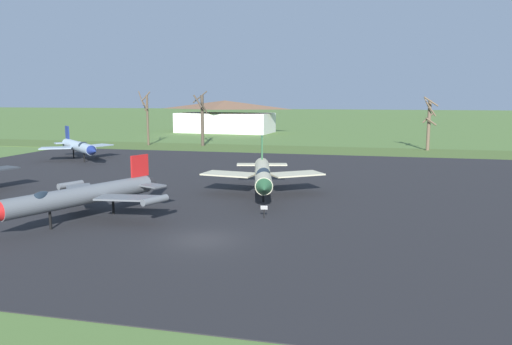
# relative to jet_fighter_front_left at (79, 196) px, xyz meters

# --- Properties ---
(ground_plane) EXTENTS (600.00, 600.00, 0.00)m
(ground_plane) POSITION_rel_jet_fighter_front_left_xyz_m (9.73, -2.02, -1.93)
(ground_plane) COLOR #4C6B33
(asphalt_apron) EXTENTS (83.24, 57.19, 0.05)m
(asphalt_apron) POSITION_rel_jet_fighter_front_left_xyz_m (9.73, 15.14, -1.91)
(asphalt_apron) COLOR black
(asphalt_apron) RESTS_ON ground
(grass_verge_strip) EXTENTS (143.24, 12.00, 0.06)m
(grass_verge_strip) POSITION_rel_jet_fighter_front_left_xyz_m (9.73, 49.74, -1.90)
(grass_verge_strip) COLOR #445C29
(grass_verge_strip) RESTS_ON ground
(jet_fighter_front_left) EXTENTS (10.27, 13.56, 4.26)m
(jet_fighter_front_left) POSITION_rel_jet_fighter_front_left_xyz_m (0.00, 0.00, 0.00)
(jet_fighter_front_left) COLOR #565B60
(jet_fighter_front_left) RESTS_ON ground
(jet_fighter_rear_center) EXTENTS (10.93, 14.00, 4.92)m
(jet_fighter_rear_center) POSITION_rel_jet_fighter_front_left_xyz_m (10.52, 11.69, 0.11)
(jet_fighter_rear_center) COLOR #B7B293
(jet_fighter_rear_center) RESTS_ON ground
(info_placard_rear_center) EXTENTS (0.53, 0.28, 0.99)m
(info_placard_rear_center) POSITION_rel_jet_fighter_front_left_xyz_m (12.29, 4.02, -1.32)
(info_placard_rear_center) COLOR black
(info_placard_rear_center) RESTS_ON ground
(jet_fighter_rear_left) EXTENTS (11.87, 10.92, 4.48)m
(jet_fighter_rear_left) POSITION_rel_jet_fighter_front_left_xyz_m (-19.05, 29.52, 0.05)
(jet_fighter_rear_left) COLOR #8EA3B2
(jet_fighter_rear_left) RESTS_ON ground
(bare_tree_far_left) EXTENTS (2.08, 2.77, 9.64)m
(bare_tree_far_left) POSITION_rel_jet_fighter_front_left_xyz_m (-19.29, 51.22, 3.20)
(bare_tree_far_left) COLOR brown
(bare_tree_far_left) RESTS_ON ground
(bare_tree_left_of_center) EXTENTS (2.88, 3.42, 9.68)m
(bare_tree_left_of_center) POSITION_rel_jet_fighter_front_left_xyz_m (-9.25, 52.09, 3.10)
(bare_tree_left_of_center) COLOR #42382D
(bare_tree_left_of_center) RESTS_ON ground
(bare_tree_center) EXTENTS (2.31, 2.24, 8.73)m
(bare_tree_center) POSITION_rel_jet_fighter_front_left_xyz_m (28.76, 53.59, 2.64)
(bare_tree_center) COLOR brown
(bare_tree_center) RESTS_ON ground
(visitor_building) EXTENTS (24.58, 12.81, 7.70)m
(visitor_building) POSITION_rel_jet_fighter_front_left_xyz_m (-14.78, 84.46, 1.81)
(visitor_building) COLOR silver
(visitor_building) RESTS_ON ground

